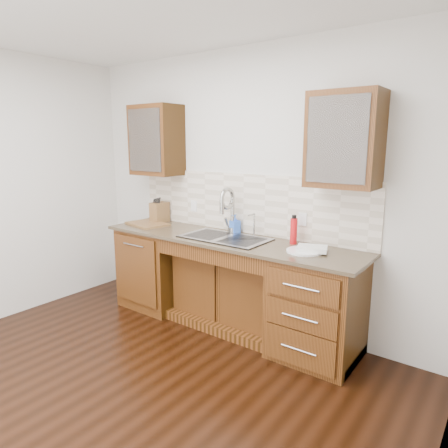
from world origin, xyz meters
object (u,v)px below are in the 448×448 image
Objects in this scene: water_bottle at (294,231)px; knife_block at (160,212)px; plate at (304,251)px; cutting_board at (148,224)px; soap_bottle at (235,224)px.

water_bottle is 1.03× the size of knife_block.
plate is 0.66× the size of cutting_board.
cutting_board is (-1.88, -0.01, 0.00)m from plate.
water_bottle reaches higher than soap_bottle.
knife_block is 0.50× the size of cutting_board.
soap_bottle reaches higher than cutting_board.
soap_bottle is 1.04m from cutting_board.
knife_block is (-1.89, 0.19, 0.10)m from plate.
plate is (0.88, -0.24, -0.09)m from soap_bottle.
plate is 1.90m from knife_block.
soap_bottle is at bearing 4.33° from knife_block.
plate is at bearing 0.16° from cutting_board.
water_bottle reaches higher than knife_block.
cutting_board is at bearing -88.03° from knife_block.
soap_bottle is 0.91m from plate.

